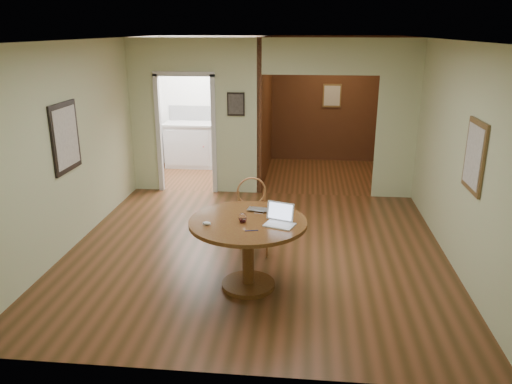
# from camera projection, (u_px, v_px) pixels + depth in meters

# --- Properties ---
(floor) EXTENTS (5.00, 5.00, 0.00)m
(floor) POSITION_uv_depth(u_px,v_px,m) (256.00, 251.00, 6.67)
(floor) COLOR #432A13
(floor) RESTS_ON ground
(room_shell) EXTENTS (5.20, 7.50, 5.00)m
(room_shell) POSITION_uv_depth(u_px,v_px,m) (248.00, 116.00, 9.24)
(room_shell) COLOR silver
(room_shell) RESTS_ON ground
(dining_table) EXTENTS (1.31, 1.31, 0.82)m
(dining_table) POSITION_uv_depth(u_px,v_px,m) (248.00, 238.00, 5.58)
(dining_table) COLOR brown
(dining_table) RESTS_ON ground
(chair) EXTENTS (0.52, 0.52, 1.01)m
(chair) POSITION_uv_depth(u_px,v_px,m) (253.00, 212.00, 6.50)
(chair) COLOR #945734
(chair) RESTS_ON ground
(open_laptop) EXTENTS (0.36, 0.36, 0.22)m
(open_laptop) POSITION_uv_depth(u_px,v_px,m) (280.00, 218.00, 5.41)
(open_laptop) COLOR silver
(open_laptop) RESTS_ON dining_table
(closed_laptop) EXTENTS (0.35, 0.26, 0.03)m
(closed_laptop) POSITION_uv_depth(u_px,v_px,m) (260.00, 211.00, 5.74)
(closed_laptop) COLOR #A5A5A9
(closed_laptop) RESTS_ON dining_table
(mouse) EXTENTS (0.10, 0.06, 0.04)m
(mouse) POSITION_uv_depth(u_px,v_px,m) (207.00, 223.00, 5.38)
(mouse) COLOR silver
(mouse) RESTS_ON dining_table
(wine_glass) EXTENTS (0.10, 0.10, 0.11)m
(wine_glass) POSITION_uv_depth(u_px,v_px,m) (243.00, 218.00, 5.45)
(wine_glass) COLOR white
(wine_glass) RESTS_ON dining_table
(pen) EXTENTS (0.14, 0.04, 0.01)m
(pen) POSITION_uv_depth(u_px,v_px,m) (251.00, 231.00, 5.22)
(pen) COLOR #0B1651
(pen) RESTS_ON dining_table
(kitchen_cabinet) EXTENTS (2.06, 0.60, 0.94)m
(kitchen_cabinet) POSITION_uv_depth(u_px,v_px,m) (213.00, 145.00, 10.62)
(kitchen_cabinet) COLOR silver
(kitchen_cabinet) RESTS_ON ground
(grocery_bag) EXTENTS (0.28, 0.25, 0.27)m
(grocery_bag) POSITION_uv_depth(u_px,v_px,m) (228.00, 117.00, 10.40)
(grocery_bag) COLOR beige
(grocery_bag) RESTS_ON kitchen_cabinet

